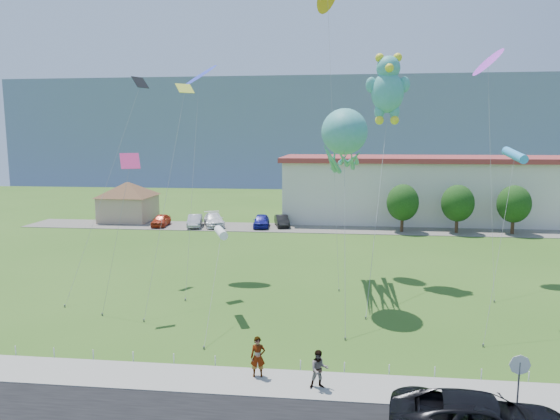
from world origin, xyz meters
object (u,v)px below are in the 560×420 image
object	(u,v)px
warehouse	(520,189)
pedestrian_right	(319,369)
parked_car_red	(161,220)
parked_car_white	(214,220)
parked_car_silver	(195,221)
parked_car_blue	(261,221)
stop_sign	(519,371)
pedestrian_left	(258,357)
octopus_kite	(344,144)
teddy_bear_kite	(388,87)
pavilion	(128,198)
parked_car_black	(282,221)

from	to	relation	value
warehouse	pedestrian_right	size ratio (longest dim) A/B	36.99
parked_car_red	parked_car_white	distance (m)	6.39
parked_car_silver	parked_car_white	bearing A→B (deg)	7.63
parked_car_silver	parked_car_blue	distance (m)	7.99
parked_car_red	parked_car_silver	bearing A→B (deg)	-4.84
stop_sign	parked_car_white	bearing A→B (deg)	118.77
pedestrian_left	parked_car_white	world-z (taller)	pedestrian_left
parked_car_red	parked_car_blue	xyz separation A→B (m)	(12.16, 0.57, 0.06)
octopus_kite	teddy_bear_kite	bearing A→B (deg)	60.32
octopus_kite	parked_car_blue	bearing A→B (deg)	110.12
pavilion	parked_car_red	bearing A→B (deg)	-32.53
pedestrian_left	parked_car_red	distance (m)	40.73
pedestrian_right	octopus_kite	distance (m)	15.86
parked_car_blue	warehouse	bearing A→B (deg)	10.72
pedestrian_right	parked_car_silver	bearing A→B (deg)	101.24
warehouse	parked_car_red	bearing A→B (deg)	-167.88
pedestrian_right	parked_car_red	world-z (taller)	pedestrian_right
parked_car_silver	parked_car_blue	bearing A→B (deg)	-6.27
parked_car_silver	teddy_bear_kite	distance (m)	30.96
octopus_kite	teddy_bear_kite	distance (m)	7.67
parked_car_silver	teddy_bear_kite	bearing A→B (deg)	-53.65
pavilion	parked_car_black	size ratio (longest dim) A/B	2.24
parked_car_blue	pedestrian_right	bearing A→B (deg)	-82.67
parked_car_blue	parked_car_black	xyz separation A→B (m)	(2.37, 0.80, -0.08)
parked_car_red	parked_car_white	bearing A→B (deg)	1.84
pavilion	teddy_bear_kite	size ratio (longest dim) A/B	0.55
parked_car_red	parked_car_silver	distance (m)	4.20
pedestrian_left	teddy_bear_kite	size ratio (longest dim) A/B	0.11
warehouse	pedestrian_left	size ratio (longest dim) A/B	33.69
warehouse	teddy_bear_kite	size ratio (longest dim) A/B	3.64
pedestrian_right	parked_car_black	distance (m)	39.26
teddy_bear_kite	parked_car_blue	bearing A→B (deg)	122.46
parked_car_red	parked_car_blue	distance (m)	12.18
parked_car_white	pedestrian_left	bearing A→B (deg)	-92.91
pavilion	teddy_bear_kite	distance (m)	39.32
teddy_bear_kite	parked_car_red	bearing A→B (deg)	142.33
pavilion	pedestrian_right	world-z (taller)	pavilion
warehouse	stop_sign	distance (m)	51.00
octopus_kite	parked_car_black	bearing A→B (deg)	104.79
pavilion	warehouse	xyz separation A→B (m)	(50.00, 6.00, 1.10)
parked_car_red	parked_car_silver	world-z (taller)	parked_car_silver
pedestrian_right	parked_car_black	size ratio (longest dim) A/B	0.40
parked_car_blue	teddy_bear_kite	bearing A→B (deg)	-62.36
warehouse	pedestrian_right	bearing A→B (deg)	-117.14
pedestrian_left	parked_car_red	world-z (taller)	pedestrian_left
pavilion	octopus_kite	world-z (taller)	octopus_kite
teddy_bear_kite	pedestrian_left	bearing A→B (deg)	-111.55
parked_car_blue	parked_car_silver	bearing A→B (deg)	179.69
parked_car_white	parked_car_black	size ratio (longest dim) A/B	1.29
pedestrian_right	teddy_bear_kite	bearing A→B (deg)	64.87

